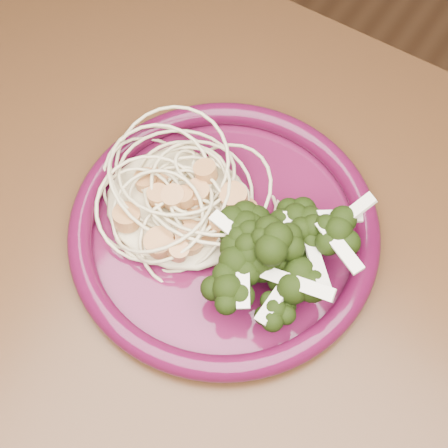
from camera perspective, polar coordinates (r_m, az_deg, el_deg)
The scene contains 6 objects.
dining_table at distance 0.69m, azimuth -3.33°, elevation -9.67°, with size 1.20×0.80×0.75m.
dinner_plate at distance 0.61m, azimuth 0.00°, elevation -0.39°, with size 0.33×0.33×0.03m.
spaghetti_pile at distance 0.62m, azimuth -4.10°, elevation 2.09°, with size 0.16×0.14×0.03m, color #CBBC8C.
scallop_cluster at distance 0.58m, azimuth -4.36°, elevation 4.17°, with size 0.14×0.14×0.05m, color #C88649, non-canonical shape.
broccoli_pile at distance 0.58m, azimuth 5.31°, elevation -1.73°, with size 0.10×0.17×0.06m, color black.
onion_garnish at distance 0.55m, azimuth 5.60°, elevation -0.09°, with size 0.07×0.11×0.06m, color #EEE4C9, non-canonical shape.
Camera 1 is at (0.16, -0.17, 1.30)m, focal length 50.00 mm.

